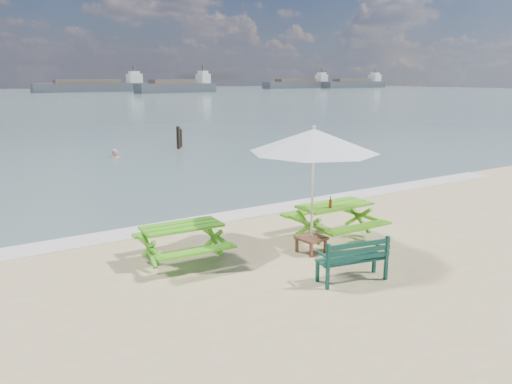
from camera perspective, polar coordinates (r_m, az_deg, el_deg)
foam_strip at (r=13.31m, az=-3.18°, el=-2.78°), size 22.00×0.90×0.01m
picnic_table_left at (r=10.16m, az=-8.41°, el=-5.88°), size 1.67×1.83×0.75m
picnic_table_right at (r=11.56m, az=8.91°, el=-3.40°), size 1.72×1.91×0.82m
park_bench at (r=9.32m, az=10.88°, el=-8.50°), size 1.36×0.69×0.80m
side_table at (r=10.65m, az=6.32°, el=-5.95°), size 0.58×0.58×0.34m
patio_umbrella at (r=10.15m, az=6.63°, el=5.86°), size 2.92×2.92×2.62m
beer_bottle at (r=11.08m, az=8.50°, el=-1.36°), size 0.07×0.07×0.26m
swimmer at (r=23.95m, az=-15.77°, el=2.77°), size 0.72×0.59×1.70m
mooring_pilings at (r=26.32m, az=-8.75°, el=5.93°), size 0.58×0.78×1.36m
cargo_ships at (r=141.25m, az=-6.92°, el=11.96°), size 145.41×40.18×4.40m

